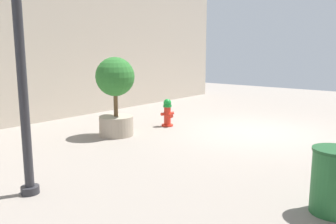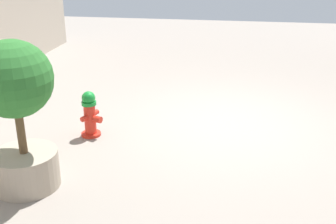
{
  "view_description": "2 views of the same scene",
  "coord_description": "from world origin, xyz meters",
  "px_view_note": "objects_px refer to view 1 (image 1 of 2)",
  "views": [
    {
      "loc": [
        -3.98,
        8.72,
        2.21
      ],
      "look_at": [
        1.2,
        2.35,
        0.75
      ],
      "focal_mm": 37.19,
      "sensor_mm": 36.0,
      "label": 1
    },
    {
      "loc": [
        -0.03,
        7.32,
        3.11
      ],
      "look_at": [
        0.84,
        2.05,
        0.99
      ],
      "focal_mm": 44.9,
      "sensor_mm": 36.0,
      "label": 2
    }
  ],
  "objects_px": {
    "street_lamp": "(20,44)",
    "trash_bin": "(334,181)",
    "planter_tree": "(115,91)",
    "fire_hydrant": "(167,113)"
  },
  "relations": [
    {
      "from": "fire_hydrant",
      "to": "street_lamp",
      "type": "distance_m",
      "value": 5.7
    },
    {
      "from": "fire_hydrant",
      "to": "planter_tree",
      "type": "bearing_deg",
      "value": 79.63
    },
    {
      "from": "planter_tree",
      "to": "street_lamp",
      "type": "relative_size",
      "value": 0.56
    },
    {
      "from": "fire_hydrant",
      "to": "street_lamp",
      "type": "relative_size",
      "value": 0.22
    },
    {
      "from": "planter_tree",
      "to": "trash_bin",
      "type": "distance_m",
      "value": 5.77
    },
    {
      "from": "street_lamp",
      "to": "trash_bin",
      "type": "bearing_deg",
      "value": -149.26
    },
    {
      "from": "fire_hydrant",
      "to": "trash_bin",
      "type": "height_order",
      "value": "trash_bin"
    },
    {
      "from": "fire_hydrant",
      "to": "trash_bin",
      "type": "relative_size",
      "value": 0.89
    },
    {
      "from": "street_lamp",
      "to": "trash_bin",
      "type": "relative_size",
      "value": 4.03
    },
    {
      "from": "street_lamp",
      "to": "fire_hydrant",
      "type": "bearing_deg",
      "value": -74.26
    }
  ]
}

